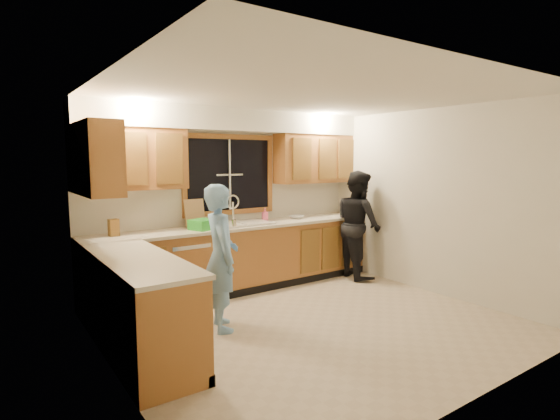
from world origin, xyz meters
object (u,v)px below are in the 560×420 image
(dish_crate, at_px, (203,224))
(bowl, at_px, (297,217))
(dishwasher, at_px, (183,269))
(knife_block, at_px, (114,228))
(man, at_px, (221,257))
(stove, at_px, (160,327))
(woman, at_px, (358,224))
(soap_bottle, at_px, (265,214))
(sink, at_px, (240,228))

(dish_crate, relative_size, bowl, 1.36)
(dishwasher, xyz_separation_m, knife_block, (-0.82, 0.07, 0.61))
(dish_crate, bearing_deg, man, -104.62)
(stove, height_order, dish_crate, dish_crate)
(dishwasher, distance_m, woman, 2.74)
(woman, bearing_deg, soap_bottle, 81.16)
(knife_block, xyz_separation_m, dish_crate, (1.06, -0.16, -0.03))
(dishwasher, distance_m, knife_block, 1.03)
(stove, bearing_deg, dishwasher, 62.31)
(stove, xyz_separation_m, woman, (3.62, 1.36, 0.37))
(sink, relative_size, dishwasher, 1.05)
(knife_block, relative_size, bowl, 0.97)
(bowl, bearing_deg, dishwasher, -178.56)
(sink, height_order, stove, sink)
(stove, bearing_deg, sink, 45.39)
(dishwasher, height_order, dish_crate, dish_crate)
(sink, distance_m, man, 1.44)
(soap_bottle, xyz_separation_m, bowl, (0.51, -0.10, -0.07))
(dishwasher, xyz_separation_m, woman, (2.67, -0.45, 0.41))
(knife_block, bearing_deg, woman, -14.62)
(sink, height_order, knife_block, sink)
(man, relative_size, soap_bottle, 8.38)
(sink, bearing_deg, bowl, 1.81)
(man, bearing_deg, dish_crate, 0.79)
(woman, relative_size, soap_bottle, 8.84)
(woman, xyz_separation_m, bowl, (-0.81, 0.50, 0.12))
(sink, relative_size, stove, 0.96)
(sink, bearing_deg, man, -127.76)
(stove, distance_m, woman, 3.88)
(sink, xyz_separation_m, dish_crate, (-0.61, -0.11, 0.12))
(sink, height_order, bowl, sink)
(dish_crate, xyz_separation_m, soap_bottle, (1.11, 0.23, 0.03))
(knife_block, distance_m, bowl, 2.68)
(dishwasher, xyz_separation_m, dish_crate, (0.24, -0.09, 0.58))
(knife_block, bearing_deg, dish_crate, -14.74)
(woman, xyz_separation_m, soap_bottle, (-1.32, 0.60, 0.19))
(sink, distance_m, soap_bottle, 0.53)
(knife_block, bearing_deg, man, -62.34)
(sink, distance_m, knife_block, 1.68)
(stove, distance_m, bowl, 3.41)
(bowl, bearing_deg, man, -148.33)
(sink, distance_m, dishwasher, 0.96)
(dishwasher, bearing_deg, knife_block, 175.13)
(stove, xyz_separation_m, soap_bottle, (2.30, 1.95, 0.56))
(sink, height_order, dish_crate, sink)
(woman, bearing_deg, dish_crate, 96.91)
(sink, relative_size, knife_block, 4.27)
(sink, relative_size, soap_bottle, 4.61)
(man, bearing_deg, soap_bottle, -32.08)
(dishwasher, relative_size, soap_bottle, 4.39)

